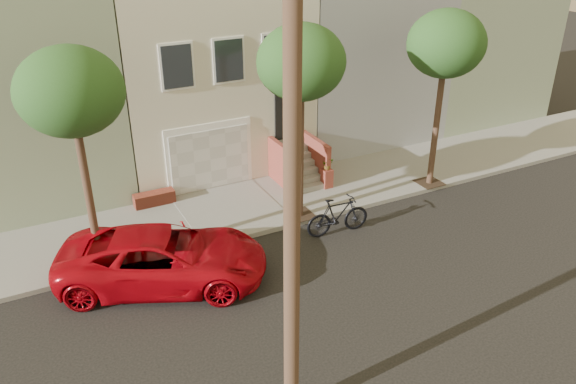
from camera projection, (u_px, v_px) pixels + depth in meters
name	position (u px, v px, depth m)	size (l,w,h in m)	color
ground	(335.00, 289.00, 15.60)	(90.00, 90.00, 0.00)	black
sidewalk	(255.00, 205.00, 19.82)	(40.00, 3.70, 0.15)	gray
house_row	(193.00, 66.00, 22.86)	(33.10, 11.70, 7.00)	beige
tree_left	(71.00, 93.00, 14.10)	(2.70, 2.57, 6.30)	#2D2116
tree_mid	(301.00, 64.00, 16.74)	(2.70, 2.57, 6.30)	#2D2116
tree_right	(446.00, 45.00, 18.98)	(2.70, 2.57, 6.30)	#2D2116
pickup_truck	(163.00, 258.00, 15.59)	(2.61, 5.65, 1.57)	#AA050F
motorcycle	(338.00, 216.00, 18.01)	(0.60, 2.13, 1.28)	black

